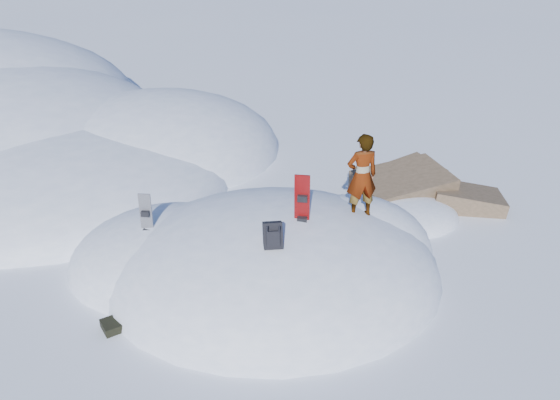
{
  "coord_description": "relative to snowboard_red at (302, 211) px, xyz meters",
  "views": [
    {
      "loc": [
        -0.39,
        -9.61,
        6.56
      ],
      "look_at": [
        0.15,
        0.3,
        1.62
      ],
      "focal_mm": 35.0,
      "sensor_mm": 36.0,
      "label": 1
    }
  ],
  "objects": [
    {
      "name": "rock_outcrop",
      "position": [
        3.17,
        3.29,
        -1.64
      ],
      "size": [
        4.68,
        4.41,
        1.68
      ],
      "color": "brown",
      "rests_on": "ground"
    },
    {
      "name": "person",
      "position": [
        1.26,
        0.63,
        0.43
      ],
      "size": [
        0.72,
        0.54,
        1.79
      ],
      "primitive_type": "imported",
      "rotation": [
        0.0,
        0.0,
        3.33
      ],
      "color": "slate",
      "rests_on": "snow_mound"
    },
    {
      "name": "gear_pile",
      "position": [
        -3.41,
        -1.23,
        -1.55
      ],
      "size": [
        0.79,
        0.64,
        0.21
      ],
      "rotation": [
        0.0,
        0.0,
        0.52
      ],
      "color": "black",
      "rests_on": "ground"
    },
    {
      "name": "backpack",
      "position": [
        -0.6,
        -0.82,
        -0.06
      ],
      "size": [
        0.37,
        0.46,
        0.58
      ],
      "rotation": [
        0.0,
        0.0,
        0.06
      ],
      "color": "black",
      "rests_on": "snow_mound"
    },
    {
      "name": "snowboard_red",
      "position": [
        0.0,
        0.0,
        0.0
      ],
      "size": [
        0.32,
        0.24,
        1.59
      ],
      "rotation": [
        0.0,
        0.0,
        -0.21
      ],
      "color": "#BE0A0C",
      "rests_on": "snow_mound"
    },
    {
      "name": "snow_mound",
      "position": [
        -0.72,
        0.52,
        -1.66
      ],
      "size": [
        8.0,
        6.0,
        3.0
      ],
      "color": "white",
      "rests_on": "ground"
    },
    {
      "name": "ground",
      "position": [
        -0.55,
        0.28,
        -1.66
      ],
      "size": [
        120.0,
        120.0,
        0.0
      ],
      "primitive_type": "plane",
      "color": "white",
      "rests_on": "ground"
    },
    {
      "name": "snowboard_dark",
      "position": [
        -3.12,
        0.56,
        -0.5
      ],
      "size": [
        0.26,
        0.17,
        1.36
      ],
      "rotation": [
        0.0,
        0.0,
        -0.13
      ],
      "color": "black",
      "rests_on": "snow_mound"
    }
  ]
}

